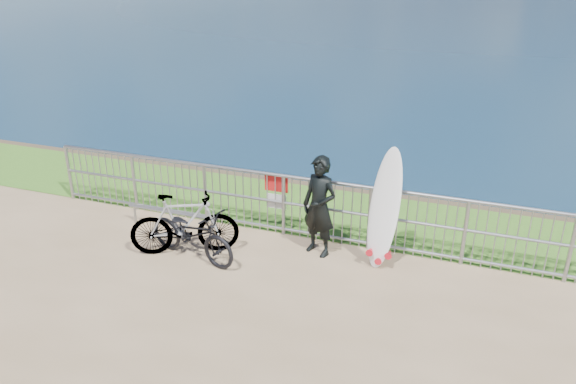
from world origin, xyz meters
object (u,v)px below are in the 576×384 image
at_px(bicycle_far, 184,224).
at_px(bicycle_near, 192,233).
at_px(surfboard, 384,213).
at_px(surfer, 319,207).

bearing_deg(bicycle_far, bicycle_near, -147.09).
distance_m(surfboard, bicycle_far, 3.18).
relative_size(surfboard, bicycle_near, 1.14).
xyz_separation_m(surfboard, bicycle_far, (-3.07, -0.74, -0.36)).
xyz_separation_m(bicycle_near, bicycle_far, (-0.19, 0.11, 0.08)).
relative_size(surfer, bicycle_far, 0.95).
height_order(surfer, bicycle_near, surfer).
relative_size(surfboard, bicycle_far, 1.10).
height_order(surfer, surfboard, surfboard).
distance_m(surfer, bicycle_near, 2.08).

